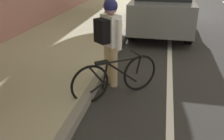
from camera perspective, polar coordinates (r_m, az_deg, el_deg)
ground at (r=12.68m, az=14.37°, el=12.52°), size 54.52×54.52×0.00m
sidewalk at (r=12.99m, az=-1.29°, el=13.85°), size 3.20×34.08×0.16m
curb_edge at (r=12.71m, az=6.32°, el=13.50°), size 0.16×34.08×0.16m
lane_stripe_bike_edge at (r=12.67m, az=13.09°, el=12.66°), size 0.12×34.08×0.01m
parked_suv_grey_mid at (r=9.25m, az=11.68°, el=15.23°), size 1.98×4.71×1.99m
bicycle_at_curb at (r=4.54m, az=0.91°, el=-1.69°), size 1.38×1.16×0.78m
cyclist_with_backpack at (r=4.74m, az=-0.61°, el=8.05°), size 0.55×0.54×1.72m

